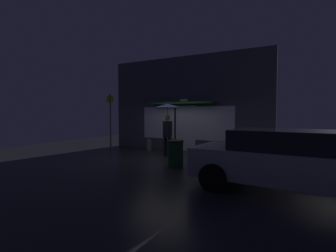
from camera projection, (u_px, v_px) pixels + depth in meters
ground_plane at (164, 158)px, 9.58m from camera, size 18.00×18.00×0.00m
building_facade at (186, 104)px, 11.56m from camera, size 8.05×1.00×4.58m
person_with_umbrella at (168, 115)px, 9.87m from camera, size 1.21×1.21×2.21m
parked_car at (284, 160)px, 5.38m from camera, size 4.20×2.16×1.41m
street_sign_post at (110, 119)px, 11.57m from camera, size 0.40×0.07×2.76m
sidewalk_bollard at (149, 145)px, 11.61m from camera, size 0.25×0.25×0.55m
trash_bin at (176, 153)px, 8.06m from camera, size 0.55×0.55×0.88m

